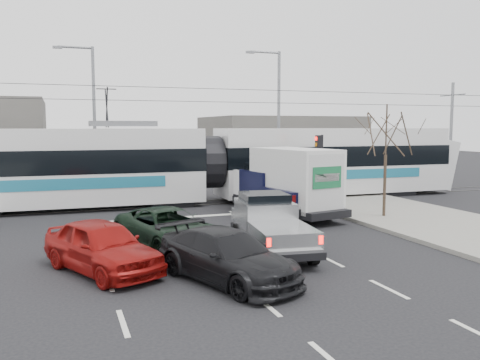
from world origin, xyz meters
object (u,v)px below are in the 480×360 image
object	(u,v)px
street_lamp_near	(276,112)
street_lamp_far	(91,111)
bare_tree	(386,135)
navy_pickup	(276,190)
green_car	(168,228)
traffic_signal	(320,154)
silver_pickup	(269,223)
red_car	(102,246)
dark_car	(227,256)
box_truck	(288,183)
tram	(209,164)

from	to	relation	value
street_lamp_near	street_lamp_far	bearing A→B (deg)	170.13
bare_tree	navy_pickup	distance (m)	5.61
green_car	traffic_signal	bearing A→B (deg)	17.20
traffic_signal	silver_pickup	distance (m)	9.95
red_car	dark_car	world-z (taller)	red_car
box_truck	navy_pickup	xyz separation A→B (m)	(-0.31, 0.69, -0.39)
tram	navy_pickup	bearing A→B (deg)	-67.24
traffic_signal	navy_pickup	bearing A→B (deg)	-157.52
street_lamp_far	red_car	bearing A→B (deg)	-92.89
navy_pickup	red_car	bearing A→B (deg)	-147.26
traffic_signal	box_truck	size ratio (longest dim) A/B	0.54
street_lamp_far	navy_pickup	xyz separation A→B (m)	(7.66, -10.74, -3.93)
bare_tree	navy_pickup	xyz separation A→B (m)	(-4.12, 2.76, -2.61)
street_lamp_far	box_truck	distance (m)	14.38
silver_pickup	green_car	size ratio (longest dim) A/B	1.10
traffic_signal	dark_car	world-z (taller)	traffic_signal
street_lamp_near	green_car	size ratio (longest dim) A/B	1.85
street_lamp_far	box_truck	bearing A→B (deg)	-55.09
street_lamp_near	green_car	world-z (taller)	street_lamp_near
box_truck	red_car	xyz separation A→B (m)	(-8.88, -6.49, -0.81)
silver_pickup	green_car	distance (m)	3.51
street_lamp_near	dark_car	bearing A→B (deg)	-117.42
street_lamp_near	green_car	xyz separation A→B (m)	(-10.01, -13.57, -4.44)
bare_tree	box_truck	world-z (taller)	bare_tree
bare_tree	traffic_signal	size ratio (longest dim) A/B	1.39
street_lamp_far	green_car	bearing A→B (deg)	-84.52
navy_pickup	dark_car	world-z (taller)	navy_pickup
street_lamp_far	red_car	size ratio (longest dim) A/B	2.02
traffic_signal	navy_pickup	size ratio (longest dim) A/B	0.61
green_car	dark_car	world-z (taller)	dark_car
traffic_signal	street_lamp_near	distance (m)	7.91
bare_tree	silver_pickup	world-z (taller)	bare_tree
bare_tree	traffic_signal	world-z (taller)	bare_tree
bare_tree	street_lamp_near	world-z (taller)	street_lamp_near
street_lamp_near	red_car	size ratio (longest dim) A/B	2.02
red_car	navy_pickup	bearing A→B (deg)	15.02
traffic_signal	red_car	xyz separation A→B (m)	(-11.56, -8.41, -1.98)
bare_tree	tram	distance (m)	9.76
green_car	dark_car	xyz separation A→B (m)	(0.72, -4.34, 0.01)
street_lamp_near	street_lamp_far	xyz separation A→B (m)	(-11.50, 2.00, 0.00)
traffic_signal	silver_pickup	xyz separation A→B (m)	(-6.06, -7.68, -1.81)
box_truck	green_car	bearing A→B (deg)	-158.76
street_lamp_far	silver_pickup	bearing A→B (deg)	-75.01
tram	silver_pickup	world-z (taller)	tram
street_lamp_far	traffic_signal	bearing A→B (deg)	-41.72
traffic_signal	red_car	bearing A→B (deg)	-143.96
street_lamp_far	green_car	xyz separation A→B (m)	(1.49, -15.57, -4.44)
street_lamp_near	street_lamp_far	world-z (taller)	same
bare_tree	tram	size ratio (longest dim) A/B	0.17
box_truck	green_car	size ratio (longest dim) A/B	1.37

